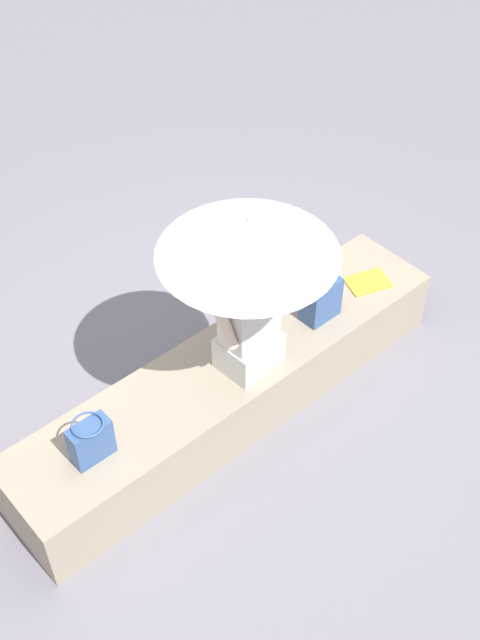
# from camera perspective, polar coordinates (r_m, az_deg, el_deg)

# --- Properties ---
(ground_plane) EXTENTS (14.00, 14.00, 0.00)m
(ground_plane) POSITION_cam_1_polar(r_m,az_deg,el_deg) (5.17, -0.58, -6.26)
(ground_plane) COLOR slate
(stone_bench) EXTENTS (3.00, 0.62, 0.45)m
(stone_bench) POSITION_cam_1_polar(r_m,az_deg,el_deg) (5.00, -0.59, -4.63)
(stone_bench) COLOR gray
(stone_bench) RESTS_ON ground
(person_seated) EXTENTS (0.48, 0.30, 0.90)m
(person_seated) POSITION_cam_1_polar(r_m,az_deg,el_deg) (4.54, 0.65, 0.25)
(person_seated) COLOR beige
(person_seated) RESTS_ON stone_bench
(parasol) EXTENTS (0.96, 0.96, 1.17)m
(parasol) POSITION_cam_1_polar(r_m,az_deg,el_deg) (4.04, 0.57, 5.92)
(parasol) COLOR #B7B7BC
(parasol) RESTS_ON stone_bench
(handbag_black) EXTENTS (0.23, 0.18, 0.27)m
(handbag_black) POSITION_cam_1_polar(r_m,az_deg,el_deg) (4.35, -10.57, -8.43)
(handbag_black) COLOR #335184
(handbag_black) RESTS_ON stone_bench
(tote_bag_canvas) EXTENTS (0.24, 0.18, 0.31)m
(tote_bag_canvas) POSITION_cam_1_polar(r_m,az_deg,el_deg) (5.02, 5.76, 1.54)
(tote_bag_canvas) COLOR #335184
(tote_bag_canvas) RESTS_ON stone_bench
(magazine) EXTENTS (0.33, 0.28, 0.01)m
(magazine) POSITION_cam_1_polar(r_m,az_deg,el_deg) (5.39, 9.07, 2.68)
(magazine) COLOR gold
(magazine) RESTS_ON stone_bench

